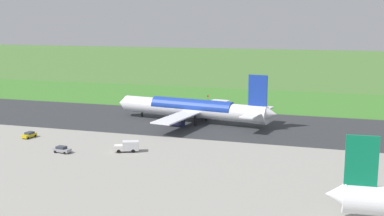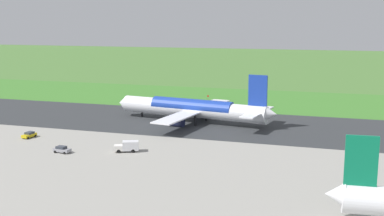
{
  "view_description": "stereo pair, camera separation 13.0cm",
  "coord_description": "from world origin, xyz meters",
  "px_view_note": "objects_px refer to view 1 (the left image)",
  "views": [
    {
      "loc": [
        -51.23,
        139.91,
        31.09
      ],
      "look_at": [
        -7.93,
        0.0,
        4.5
      ],
      "focal_mm": 45.01,
      "sensor_mm": 36.0,
      "label": 1
    },
    {
      "loc": [
        -51.36,
        139.87,
        31.09
      ],
      "look_at": [
        -7.93,
        0.0,
        4.5
      ],
      "focal_mm": 45.01,
      "sensor_mm": 36.0,
      "label": 2
    }
  ],
  "objects_px": {
    "service_car_followme": "(62,149)",
    "service_car_ops": "(29,135)",
    "traffic_cone_orange": "(194,102)",
    "service_truck_baggage": "(128,146)",
    "no_stopping_sign": "(208,98)",
    "airliner_main": "(193,109)"
  },
  "relations": [
    {
      "from": "service_truck_baggage",
      "to": "service_car_ops",
      "type": "relative_size",
      "value": 1.42
    },
    {
      "from": "airliner_main",
      "to": "service_car_ops",
      "type": "relative_size",
      "value": 12.37
    },
    {
      "from": "service_truck_baggage",
      "to": "service_car_ops",
      "type": "distance_m",
      "value": 31.82
    },
    {
      "from": "service_car_ops",
      "to": "no_stopping_sign",
      "type": "relative_size",
      "value": 1.49
    },
    {
      "from": "airliner_main",
      "to": "traffic_cone_orange",
      "type": "xyz_separation_m",
      "value": [
        10.55,
        -35.91,
        -4.08
      ]
    },
    {
      "from": "service_truck_baggage",
      "to": "traffic_cone_orange",
      "type": "distance_m",
      "value": 73.62
    },
    {
      "from": "no_stopping_sign",
      "to": "airliner_main",
      "type": "bearing_deg",
      "value": 98.09
    },
    {
      "from": "service_truck_baggage",
      "to": "no_stopping_sign",
      "type": "height_order",
      "value": "no_stopping_sign"
    },
    {
      "from": "service_truck_baggage",
      "to": "traffic_cone_orange",
      "type": "xyz_separation_m",
      "value": [
        5.61,
        -73.39,
        -1.13
      ]
    },
    {
      "from": "service_car_ops",
      "to": "traffic_cone_orange",
      "type": "relative_size",
      "value": 7.94
    },
    {
      "from": "traffic_cone_orange",
      "to": "no_stopping_sign",
      "type": "bearing_deg",
      "value": -177.01
    },
    {
      "from": "airliner_main",
      "to": "service_truck_baggage",
      "type": "bearing_deg",
      "value": 82.49
    },
    {
      "from": "service_car_followme",
      "to": "traffic_cone_orange",
      "type": "bearing_deg",
      "value": -96.57
    },
    {
      "from": "service_truck_baggage",
      "to": "service_car_ops",
      "type": "xyz_separation_m",
      "value": [
        31.39,
        -5.17,
        -0.56
      ]
    },
    {
      "from": "airliner_main",
      "to": "no_stopping_sign",
      "type": "height_order",
      "value": "airliner_main"
    },
    {
      "from": "airliner_main",
      "to": "service_car_followme",
      "type": "xyz_separation_m",
      "value": [
        19.63,
        42.87,
        -3.51
      ]
    },
    {
      "from": "airliner_main",
      "to": "service_car_ops",
      "type": "distance_m",
      "value": 48.75
    },
    {
      "from": "service_car_followme",
      "to": "no_stopping_sign",
      "type": "xyz_separation_m",
      "value": [
        -14.49,
        -79.06,
        0.88
      ]
    },
    {
      "from": "service_car_followme",
      "to": "service_car_ops",
      "type": "height_order",
      "value": "same"
    },
    {
      "from": "no_stopping_sign",
      "to": "traffic_cone_orange",
      "type": "xyz_separation_m",
      "value": [
        5.41,
        0.28,
        -1.45
      ]
    },
    {
      "from": "service_car_ops",
      "to": "no_stopping_sign",
      "type": "bearing_deg",
      "value": -114.48
    },
    {
      "from": "service_truck_baggage",
      "to": "service_car_ops",
      "type": "bearing_deg",
      "value": -9.35
    }
  ]
}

